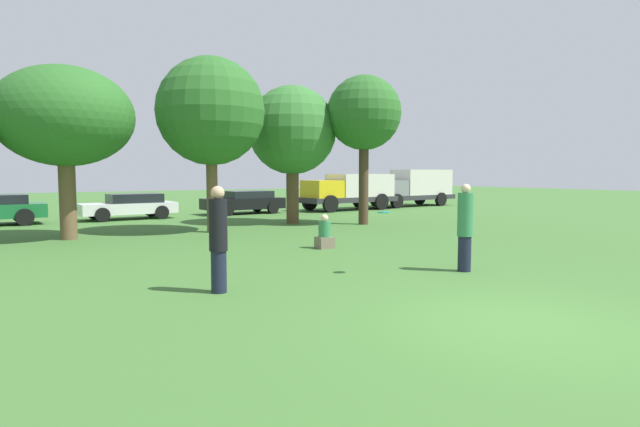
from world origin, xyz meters
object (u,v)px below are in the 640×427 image
frisbee (384,213)px  parked_car_white (130,206)px  person_thrower (218,238)px  delivery_truck_grey (414,186)px  bystander_sitting (325,235)px  tree_4 (364,114)px  delivery_truck_yellow (350,189)px  tree_2 (211,112)px  parked_car_black (244,202)px  person_catcher (465,227)px  tree_1 (65,117)px  tree_3 (292,131)px

frisbee → parked_car_white: size_ratio=0.06×
person_thrower → delivery_truck_grey: delivery_truck_grey is taller
bystander_sitting → parked_car_white: bearing=102.3°
tree_4 → delivery_truck_yellow: tree_4 is taller
bystander_sitting → person_thrower: bearing=-141.1°
delivery_truck_yellow → delivery_truck_grey: 5.69m
tree_2 → tree_4: 6.53m
parked_car_black → delivery_truck_yellow: (6.49, -0.62, 0.56)m
tree_2 → parked_car_white: 8.29m
person_catcher → frisbee: 1.92m
tree_1 → tree_2: (4.75, -0.50, 0.41)m
parked_car_white → parked_car_black: size_ratio=1.01×
frisbee → bystander_sitting: frisbee is taller
parked_car_white → delivery_truck_grey: 18.08m
person_thrower → tree_2: 10.45m
person_thrower → person_catcher: size_ratio=1.00×
parked_car_white → tree_1: bearing=60.6°
bystander_sitting → tree_1: (-6.10, 6.12, 3.58)m
tree_2 → bystander_sitting: bearing=-76.5°
tree_3 → delivery_truck_yellow: (6.83, 5.44, -2.77)m
tree_3 → person_catcher: bearing=-99.8°
bystander_sitting → tree_1: size_ratio=0.18×
tree_4 → tree_2: bearing=175.3°
tree_1 → tree_3: size_ratio=0.95×
delivery_truck_yellow → tree_4: bearing=55.5°
delivery_truck_yellow → delivery_truck_grey: (5.64, 0.73, 0.09)m
bystander_sitting → tree_1: tree_1 is taller
person_catcher → delivery_truck_grey: (14.48, 17.83, 0.31)m
person_thrower → delivery_truck_grey: 26.10m
bystander_sitting → parked_car_black: size_ratio=0.23×
person_thrower → delivery_truck_yellow: delivery_truck_yellow is taller
person_catcher → parked_car_white: 17.85m
bystander_sitting → delivery_truck_grey: (15.26, 13.22, 0.90)m
person_thrower → bystander_sitting: (4.60, 3.71, -0.60)m
person_thrower → tree_1: (-1.50, 9.83, 2.98)m
bystander_sitting → delivery_truck_grey: size_ratio=0.15×
person_catcher → tree_1: size_ratio=0.35×
frisbee → bystander_sitting: size_ratio=0.27×
tree_2 → delivery_truck_yellow: size_ratio=1.04×
delivery_truck_yellow → tree_1: bearing=18.7°
parked_car_black → tree_3: bearing=83.4°
tree_2 → tree_3: size_ratio=1.08×
person_thrower → parked_car_white: size_ratio=0.44×
person_thrower → frisbee: 3.63m
person_thrower → tree_3: 13.39m
person_thrower → tree_1: tree_1 is taller
bystander_sitting → delivery_truck_yellow: bearing=52.4°
bystander_sitting → delivery_truck_yellow: 15.79m
frisbee → delivery_truck_grey: size_ratio=0.04×
frisbee → tree_4: 11.42m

